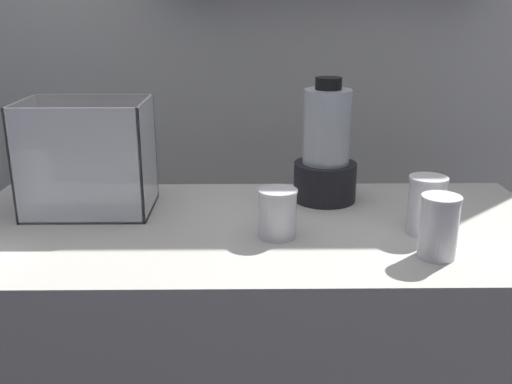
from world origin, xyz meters
The scene contains 6 objects.
back_wall_unit centered at (0.00, 0.77, 1.26)m, with size 2.60×0.24×2.50m.
carrot_display_bin centered at (-0.41, 0.11, 0.99)m, with size 0.30×0.21×0.27m.
blender_pitcher centered at (0.18, 0.18, 1.03)m, with size 0.16×0.16×0.32m.
juice_cup_beet_left centered at (0.05, -0.07, 0.95)m, with size 0.09×0.09×0.11m.
juice_cup_carrot_middle centered at (0.36, -0.18, 0.96)m, with size 0.08×0.08×0.13m.
juice_cup_orange_right centered at (0.38, -0.06, 0.96)m, with size 0.09×0.09×0.13m.
Camera 1 is at (-0.02, -1.25, 1.39)m, focal length 40.36 mm.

